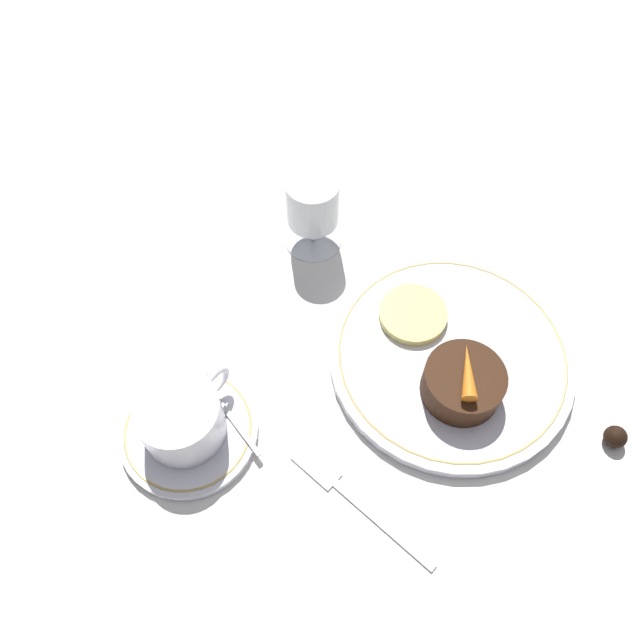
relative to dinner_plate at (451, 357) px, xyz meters
name	(u,v)px	position (x,y,z in m)	size (l,w,h in m)	color
ground_plane	(439,341)	(0.01, 0.02, -0.01)	(3.00, 3.00, 0.00)	white
dinner_plate	(451,357)	(0.00, 0.00, 0.00)	(0.26, 0.26, 0.01)	white
saucer	(189,430)	(-0.24, 0.16, 0.00)	(0.14, 0.14, 0.01)	white
coffee_cup	(181,418)	(-0.24, 0.16, 0.03)	(0.11, 0.08, 0.06)	white
spoon	(218,400)	(-0.20, 0.16, 0.00)	(0.04, 0.12, 0.00)	silver
wine_glass	(313,206)	(0.03, 0.22, 0.06)	(0.07, 0.07, 0.10)	silver
fork	(347,493)	(-0.19, 0.00, -0.01)	(0.02, 0.17, 0.01)	silver
dessert_cake	(463,383)	(-0.03, -0.03, 0.02)	(0.08, 0.08, 0.04)	#381E0F
carrot_garnish	(468,371)	(-0.03, -0.03, 0.05)	(0.06, 0.05, 0.02)	orange
pineapple_slice	(412,315)	(0.01, 0.06, 0.01)	(0.08, 0.08, 0.01)	#EFE075
chocolate_truffle	(615,437)	(0.03, -0.18, 0.00)	(0.02, 0.02, 0.02)	black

